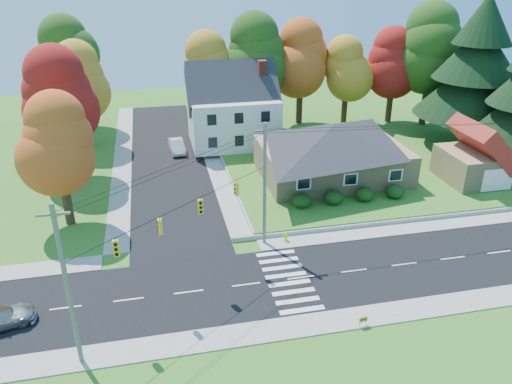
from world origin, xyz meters
The scene contains 25 objects.
ground centered at (0.00, 0.00, 0.00)m, with size 120.00×120.00×0.00m, color #3D7923.
road_main centered at (0.00, 0.00, 0.01)m, with size 90.00×8.00×0.02m, color black.
road_cross centered at (-8.00, 26.00, 0.01)m, with size 8.00×44.00×0.02m, color black.
sidewalk_north centered at (0.00, 5.00, 0.04)m, with size 90.00×2.00×0.08m, color #9C9A90.
sidewalk_south centered at (0.00, -5.00, 0.04)m, with size 90.00×2.00×0.08m, color #9C9A90.
lawn centered at (13.00, 21.00, 0.25)m, with size 30.00×30.00×0.50m, color #3D7923.
ranch_house centered at (8.00, 16.00, 3.27)m, with size 14.60×10.60×5.40m.
colonial_house centered at (0.04, 28.00, 4.58)m, with size 10.40×8.40×9.60m.
garage centered at (22.00, 11.99, 2.84)m, with size 7.30×6.30×4.60m.
hedge_row centered at (7.50, 9.80, 1.14)m, with size 10.70×1.70×1.27m.
traffic_infrastructure centered at (-0.15, 1.35, 5.15)m, with size 38.10×10.66×10.00m.
tree_lot_0 centered at (-2.00, 34.00, 8.31)m, with size 6.72×6.72×12.51m.
tree_lot_1 centered at (4.00, 33.00, 9.61)m, with size 7.84×7.84×14.60m.
tree_lot_2 centered at (10.00, 34.00, 8.96)m, with size 7.28×7.28×13.56m.
tree_lot_3 centered at (16.00, 33.00, 7.65)m, with size 6.16×6.16×11.47m.
tree_lot_4 centered at (22.00, 32.00, 8.31)m, with size 6.72×6.72×12.51m.
tree_lot_5 centered at (26.00, 30.00, 10.27)m, with size 8.40×8.40×15.64m.
conifer_east_a centered at (27.00, 22.00, 9.39)m, with size 12.80×12.80×16.96m.
tree_west_0 centered at (-17.00, 12.00, 7.15)m, with size 6.16×6.16×11.47m.
tree_west_1 centered at (-18.00, 22.00, 8.46)m, with size 7.28×7.28×13.56m.
tree_west_2 centered at (-17.00, 32.00, 7.81)m, with size 6.72×6.72×12.51m.
tree_west_3 centered at (-19.00, 40.00, 9.11)m, with size 7.84×7.84×14.60m.
white_car centered at (-6.80, 27.54, 0.75)m, with size 1.55×4.45×1.47m, color silver.
fire_hydrant centered at (0.26, 5.08, 0.35)m, with size 0.42×0.33×0.74m.
yard_sign centered at (2.20, -5.78, 0.52)m, with size 0.58×0.12×0.73m.
Camera 1 is at (-9.43, -28.20, 20.66)m, focal length 35.00 mm.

